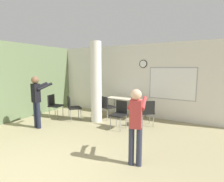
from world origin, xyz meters
TOP-DOWN VIEW (x-y plane):
  - wall_left_accent at (-3.50, 2.50)m, footprint 0.12×7.00m
  - wall_back at (0.03, 5.06)m, footprint 8.00×0.15m
  - support_pillar at (-0.84, 3.59)m, footprint 0.38×0.38m
  - folding_table at (-0.11, 4.57)m, footprint 1.48×0.65m
  - bottle_on_table at (0.19, 4.72)m, footprint 0.08×0.08m
  - chair_table_left at (-0.66, 3.98)m, footprint 0.56×0.56m
  - chair_table_front at (0.19, 3.35)m, footprint 0.47×0.47m
  - chair_near_pillar at (-1.69, 3.29)m, footprint 0.61×0.61m
  - chair_by_left_wall at (-2.58, 3.24)m, footprint 0.52×0.52m
  - chair_table_right at (0.90, 3.95)m, footprint 0.62×0.62m
  - person_playing_side at (1.41, 1.64)m, footprint 0.43×0.60m
  - person_watching_back at (-2.11, 2.13)m, footprint 0.42×0.63m

SIDE VIEW (x-z plane):
  - chair_table_left at x=-0.66m, z-range 0.08..0.95m
  - chair_table_front at x=0.19m, z-range 0.08..0.95m
  - chair_near_pillar at x=-1.69m, z-range 0.08..0.95m
  - chair_by_left_wall at x=-2.58m, z-range 0.08..0.95m
  - chair_table_right at x=0.90m, z-range 0.08..0.95m
  - folding_table at x=-0.11m, z-range 0.32..1.08m
  - bottle_on_table at x=0.19m, z-range 0.73..0.95m
  - person_playing_side at x=1.41m, z-range 0.14..1.66m
  - person_watching_back at x=-2.11m, z-range 0.14..1.79m
  - wall_back at x=0.03m, z-range 0.00..2.80m
  - wall_left_accent at x=-3.50m, z-range 0.00..2.80m
  - support_pillar at x=-0.84m, z-range 0.00..2.80m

